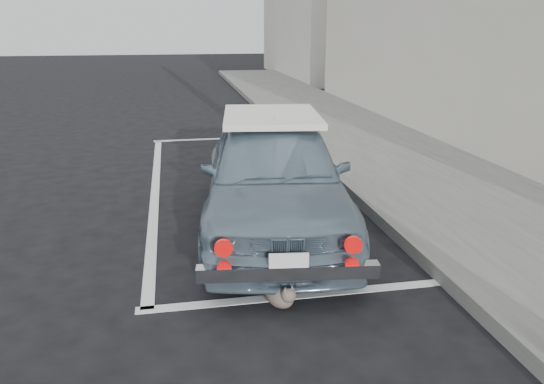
# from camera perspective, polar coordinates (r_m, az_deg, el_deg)

# --- Properties ---
(ground) EXTENTS (80.00, 80.00, 0.00)m
(ground) POSITION_cam_1_polar(r_m,az_deg,el_deg) (5.26, -3.16, -8.96)
(ground) COLOR black
(ground) RESTS_ON ground
(sidewalk) EXTENTS (2.80, 40.00, 0.15)m
(sidewalk) POSITION_cam_1_polar(r_m,az_deg,el_deg) (8.00, 18.07, 0.21)
(sidewalk) COLOR #60605C
(sidewalk) RESTS_ON ground
(pline_rear) EXTENTS (3.00, 0.12, 0.01)m
(pline_rear) POSITION_cam_1_polar(r_m,az_deg,el_deg) (4.91, 3.55, -11.00)
(pline_rear) COLOR silver
(pline_rear) RESTS_ON ground
(pline_front) EXTENTS (3.00, 0.12, 0.01)m
(pline_front) POSITION_cam_1_polar(r_m,az_deg,el_deg) (11.47, -5.08, 5.75)
(pline_front) COLOR silver
(pline_front) RESTS_ON ground
(pline_side) EXTENTS (0.12, 7.00, 0.01)m
(pline_side) POSITION_cam_1_polar(r_m,az_deg,el_deg) (8.03, -12.46, 0.19)
(pline_side) COLOR silver
(pline_side) RESTS_ON ground
(retro_coupe) EXTENTS (2.10, 4.18, 1.36)m
(retro_coupe) POSITION_cam_1_polar(r_m,az_deg,el_deg) (6.19, 0.15, 2.05)
(retro_coupe) COLOR slate
(retro_coupe) RESTS_ON ground
(cat) EXTENTS (0.31, 0.46, 0.26)m
(cat) POSITION_cam_1_polar(r_m,az_deg,el_deg) (4.67, 0.93, -10.97)
(cat) COLOR #6F6055
(cat) RESTS_ON ground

